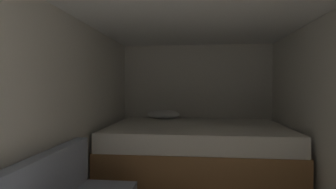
# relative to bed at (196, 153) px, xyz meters

# --- Properties ---
(wall_back) EXTENTS (2.72, 0.05, 2.11)m
(wall_back) POSITION_rel_bed_xyz_m (0.00, 0.93, 0.65)
(wall_back) COLOR silver
(wall_back) RESTS_ON ground
(wall_left) EXTENTS (0.05, 4.96, 2.11)m
(wall_left) POSITION_rel_bed_xyz_m (-1.33, -1.58, 0.65)
(wall_left) COLOR silver
(wall_left) RESTS_ON ground
(bed) EXTENTS (2.50, 1.72, 0.97)m
(bed) POSITION_rel_bed_xyz_m (0.00, 0.00, 0.00)
(bed) COLOR olive
(bed) RESTS_ON ground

